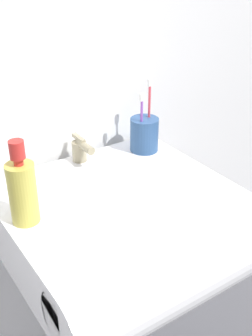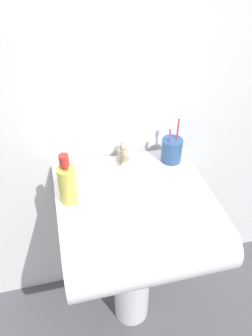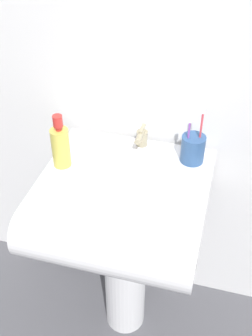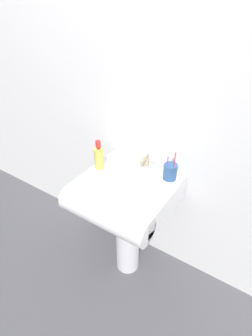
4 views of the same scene
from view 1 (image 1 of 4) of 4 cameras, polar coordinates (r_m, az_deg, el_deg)
name	(u,v)px [view 1 (image 1 of 4)]	position (r m, az deg, el deg)	size (l,w,h in m)	color
wall_back	(53,11)	(1.13, -9.80, 20.28)	(5.00, 0.05, 2.40)	white
sink_pedestal	(118,329)	(1.36, -1.08, -20.99)	(0.17, 0.17, 0.65)	white
sink_basin	(130,231)	(1.04, 0.53, -8.54)	(0.55, 0.55, 0.16)	white
faucet	(81,149)	(1.16, -6.15, 2.51)	(0.04, 0.10, 0.07)	tan
toothbrush_cup	(144,134)	(1.22, 2.50, 4.63)	(0.08, 0.08, 0.21)	#2D5184
soap_bottle	(22,190)	(0.92, -13.84, -2.96)	(0.06, 0.06, 0.19)	gold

